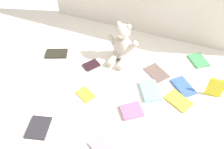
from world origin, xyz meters
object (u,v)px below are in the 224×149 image
(book_case_7, at_px, (57,54))
(book_case_9, at_px, (91,65))
(book_case_4, at_px, (150,91))
(book_case_5, at_px, (39,127))
(teddy_bear, at_px, (122,46))
(book_case_2, at_px, (215,88))
(book_case_10, at_px, (178,101))
(book_case_3, at_px, (198,60))
(book_case_6, at_px, (102,149))
(book_case_8, at_px, (85,94))
(book_case_11, at_px, (156,72))
(book_case_0, at_px, (183,87))
(book_case_1, at_px, (132,111))

(book_case_7, relative_size, book_case_9, 1.48)
(book_case_4, bearing_deg, book_case_5, -166.77)
(teddy_bear, distance_m, book_case_2, 0.56)
(book_case_2, height_order, book_case_7, book_case_2)
(book_case_4, relative_size, book_case_10, 1.08)
(teddy_bear, xyz_separation_m, book_case_3, (0.45, 0.15, -0.08))
(teddy_bear, relative_size, book_case_7, 1.78)
(book_case_6, bearing_deg, book_case_8, -108.81)
(teddy_bear, bearing_deg, book_case_10, -25.65)
(book_case_6, distance_m, book_case_11, 0.56)
(teddy_bear, relative_size, book_case_0, 1.74)
(book_case_2, height_order, book_case_8, book_case_2)
(book_case_0, distance_m, book_case_9, 0.54)
(book_case_1, height_order, book_case_4, book_case_4)
(book_case_0, bearing_deg, book_case_7, 137.15)
(book_case_2, distance_m, book_case_5, 0.90)
(book_case_7, bearing_deg, book_case_0, 68.43)
(book_case_2, height_order, book_case_4, book_case_2)
(book_case_10, bearing_deg, book_case_7, -67.89)
(book_case_8, bearing_deg, book_case_2, -41.32)
(book_case_2, relative_size, book_case_4, 0.78)
(book_case_4, height_order, book_case_7, book_case_4)
(book_case_3, xyz_separation_m, book_case_9, (-0.59, -0.29, 0.00))
(book_case_3, xyz_separation_m, book_case_7, (-0.84, -0.28, 0.00))
(book_case_7, relative_size, book_case_10, 1.05)
(teddy_bear, height_order, book_case_0, teddy_bear)
(book_case_3, bearing_deg, book_case_6, -150.01)
(book_case_2, relative_size, book_case_8, 1.09)
(book_case_4, distance_m, book_case_11, 0.15)
(book_case_2, distance_m, book_case_6, 0.66)
(book_case_3, relative_size, book_case_10, 0.95)
(book_case_0, relative_size, book_case_11, 0.99)
(book_case_1, relative_size, book_case_2, 0.98)
(book_case_7, xyz_separation_m, book_case_9, (0.25, -0.01, -0.00))
(book_case_5, bearing_deg, book_case_3, 34.65)
(book_case_2, height_order, book_case_11, book_case_2)
(book_case_11, bearing_deg, book_case_5, -0.79)
(teddy_bear, relative_size, book_case_6, 2.09)
(book_case_3, bearing_deg, teddy_bear, 160.71)
(book_case_6, relative_size, book_case_7, 0.85)
(book_case_0, height_order, book_case_4, book_case_4)
(book_case_0, relative_size, book_case_2, 1.28)
(book_case_8, distance_m, book_case_10, 0.49)
(book_case_8, xyz_separation_m, book_case_11, (0.31, 0.30, -0.00))
(book_case_7, bearing_deg, book_case_5, -0.16)
(book_case_1, bearing_deg, teddy_bear, 169.62)
(book_case_6, bearing_deg, book_case_1, -162.27)
(teddy_bear, height_order, book_case_7, teddy_bear)
(teddy_bear, relative_size, book_case_2, 2.23)
(book_case_0, distance_m, book_case_7, 0.79)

